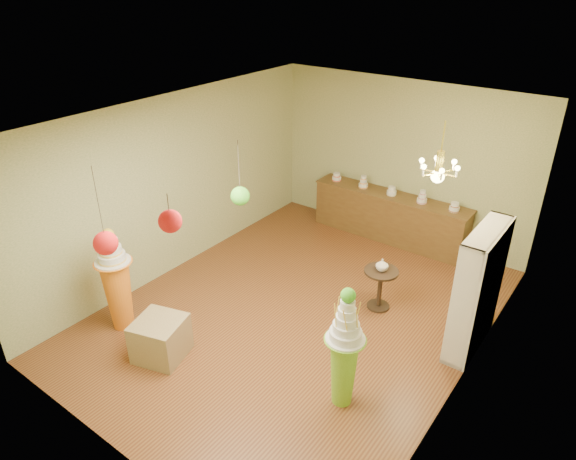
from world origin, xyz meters
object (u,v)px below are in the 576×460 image
Objects in this scene: pedestal_green at (344,357)px; sideboard at (389,216)px; pedestal_orange at (117,287)px; round_table at (380,284)px.

sideboard is at bearing 109.52° from pedestal_green.
round_table is at bearing 43.24° from pedestal_orange.
pedestal_green is 0.54× the size of sideboard.
pedestal_orange is 0.53× the size of sideboard.
pedestal_green is 4.39m from sideboard.
pedestal_green is at bearing -70.48° from sideboard.
pedestal_orange is at bearing -136.76° from round_table.
pedestal_green is 2.08m from round_table.
pedestal_green is at bearing 10.90° from pedestal_orange.
round_table is at bearing -66.67° from sideboard.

